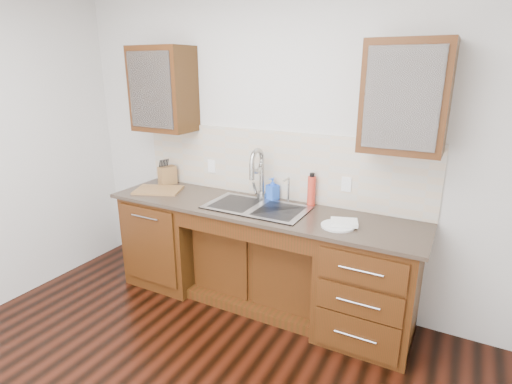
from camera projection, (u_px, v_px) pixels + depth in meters
The scene contains 23 objects.
wall_back at pixel (277, 147), 3.48m from camera, with size 4.00×0.10×2.70m, color silver.
base_cabinet_left at pixel (172, 237), 3.88m from camera, with size 0.70×0.62×0.88m, color #593014.
base_cabinet_center at pixel (263, 263), 3.56m from camera, with size 1.20×0.44×0.70m, color #593014.
base_cabinet_right at pixel (369, 285), 3.03m from camera, with size 0.70×0.62×0.88m, color #593014.
countertop at pixel (257, 209), 3.30m from camera, with size 2.70×0.65×0.03m, color #84705B.
backsplash at pixel (274, 165), 3.48m from camera, with size 2.70×0.02×0.59m, color beige.
sink at pixel (257, 217), 3.31m from camera, with size 0.84×0.46×0.19m, color #9E9EA5.
faucet at pixel (262, 177), 3.45m from camera, with size 0.04×0.04×0.40m, color #999993.
filter_tap at pixel (289, 189), 3.37m from camera, with size 0.02×0.02×0.24m, color #999993.
upper_cabinet_left at pixel (163, 89), 3.63m from camera, with size 0.55×0.34×0.75m, color #593014.
upper_cabinet_right at pixel (406, 97), 2.69m from camera, with size 0.55×0.34×0.75m, color #593014.
outlet_left at pixel (212, 166), 3.78m from camera, with size 0.08×0.01×0.12m, color white.
outlet_right at pixel (346, 184), 3.20m from camera, with size 0.08×0.01×0.12m, color white.
soap_bottle at pixel (273, 189), 3.47m from camera, with size 0.09×0.09×0.20m, color blue.
water_bottle at pixel (311, 191), 3.31m from camera, with size 0.07×0.07×0.25m, color red.
plate at pixel (338, 226), 2.90m from camera, with size 0.25×0.25×0.01m, color silver.
dish_towel at pixel (344, 222), 2.90m from camera, with size 0.19×0.14×0.03m, color silver.
knife_block at pixel (167, 175), 3.93m from camera, with size 0.10×0.16×0.18m, color brown.
cutting_board at pixel (158, 190), 3.73m from camera, with size 0.42×0.29×0.02m, color #AA673B.
cup_left_a at pixel (154, 95), 3.70m from camera, with size 0.12×0.12×0.10m, color silver.
cup_left_b at pixel (170, 96), 3.61m from camera, with size 0.09×0.09×0.08m, color white.
cup_right_a at pixel (398, 105), 2.72m from camera, with size 0.11×0.11×0.09m, color white.
cup_right_b at pixel (422, 106), 2.65m from camera, with size 0.10×0.10×0.10m, color silver.
Camera 1 is at (1.45, -1.33, 2.02)m, focal length 28.00 mm.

